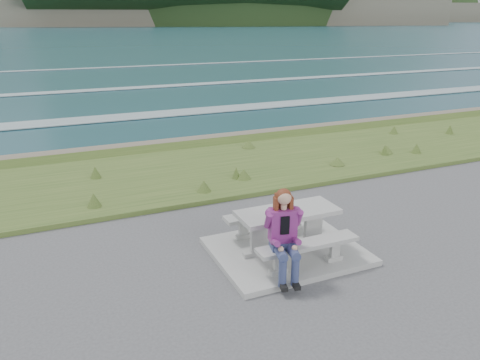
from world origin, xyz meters
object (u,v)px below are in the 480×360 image
(picnic_table, at_px, (288,219))
(seated_woman, at_px, (285,247))
(bench_landward, at_px, (308,248))
(bench_seaward, at_px, (269,216))

(picnic_table, height_order, seated_woman, seated_woman)
(picnic_table, relative_size, bench_landward, 1.00)
(picnic_table, bearing_deg, seated_woman, -121.45)
(picnic_table, relative_size, bench_seaward, 1.00)
(bench_landward, distance_m, seated_woman, 0.56)
(picnic_table, xyz_separation_m, seated_woman, (-0.51, -0.83, -0.05))
(picnic_table, bearing_deg, bench_landward, -90.00)
(bench_landward, relative_size, seated_woman, 1.24)
(picnic_table, distance_m, seated_woman, 0.98)
(picnic_table, bearing_deg, bench_seaward, 90.00)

